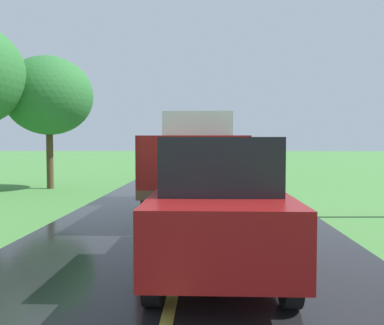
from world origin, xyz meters
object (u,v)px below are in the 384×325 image
at_px(roadside_tree_mid_right, 49,96).
at_px(following_car, 218,203).
at_px(banana_truck_far, 200,150).
at_px(banana_truck_near, 197,159).

xyz_separation_m(roadside_tree_mid_right, following_car, (6.80, -10.93, -2.85)).
distance_m(roadside_tree_mid_right, following_car, 13.18).
bearing_deg(roadside_tree_mid_right, banana_truck_far, 54.23).
height_order(banana_truck_near, roadside_tree_mid_right, roadside_tree_mid_right).
height_order(banana_truck_far, roadside_tree_mid_right, roadside_tree_mid_right).
bearing_deg(roadside_tree_mid_right, following_car, -58.09).
relative_size(banana_truck_near, banana_truck_far, 1.00).
xyz_separation_m(banana_truck_near, roadside_tree_mid_right, (-6.35, 4.98, 2.45)).
height_order(banana_truck_near, banana_truck_far, same).
distance_m(banana_truck_near, roadside_tree_mid_right, 8.43).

